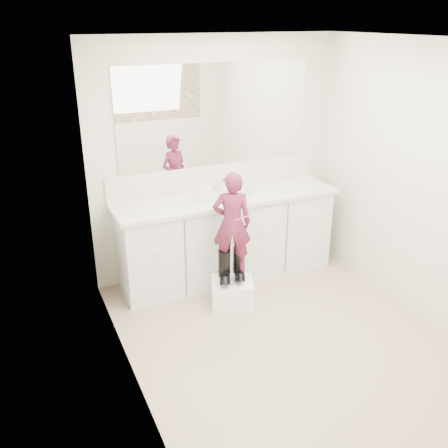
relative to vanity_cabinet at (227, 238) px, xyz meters
name	(u,v)px	position (x,y,z in m)	size (l,w,h in m)	color
floor	(285,337)	(0.00, -1.23, -0.42)	(3.00, 3.00, 0.00)	#907B5E
ceiling	(302,39)	(0.00, -1.23, 1.97)	(3.00, 3.00, 0.00)	white
wall_back	(216,159)	(0.00, 0.27, 0.77)	(2.60, 2.60, 0.00)	beige
wall_front	(447,301)	(0.00, -2.73, 0.77)	(2.60, 2.60, 0.00)	beige
wall_left	(125,235)	(-1.30, -1.23, 0.78)	(3.00, 3.00, 0.00)	beige
wall_right	(423,185)	(1.30, -1.23, 0.78)	(3.00, 3.00, 0.00)	beige
vanity_cabinet	(227,238)	(0.00, 0.00, 0.00)	(2.20, 0.55, 0.85)	silver
countertop	(227,198)	(0.00, -0.01, 0.45)	(2.28, 0.58, 0.04)	beige
backsplash	(216,177)	(0.00, 0.26, 0.59)	(2.28, 0.03, 0.25)	beige
mirror	(216,116)	(0.00, 0.26, 1.22)	(2.00, 0.02, 1.00)	white
faucet	(221,187)	(0.00, 0.15, 0.52)	(0.08, 0.08, 0.10)	silver
cup	(250,191)	(0.23, -0.06, 0.50)	(0.09, 0.09, 0.08)	beige
soap_bottle	(206,190)	(-0.24, -0.03, 0.57)	(0.10, 0.10, 0.22)	white
step_stool	(232,292)	(-0.19, -0.55, -0.30)	(0.39, 0.32, 0.25)	white
boot_left	(224,266)	(-0.26, -0.53, -0.02)	(0.12, 0.22, 0.32)	black
boot_right	(239,263)	(-0.11, -0.53, -0.02)	(0.12, 0.22, 0.32)	black
toddler	(232,223)	(-0.19, -0.53, 0.40)	(0.35, 0.23, 0.96)	#962E54
toothbrush	(243,218)	(-0.12, -0.61, 0.47)	(0.01, 0.01, 0.14)	#D85495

